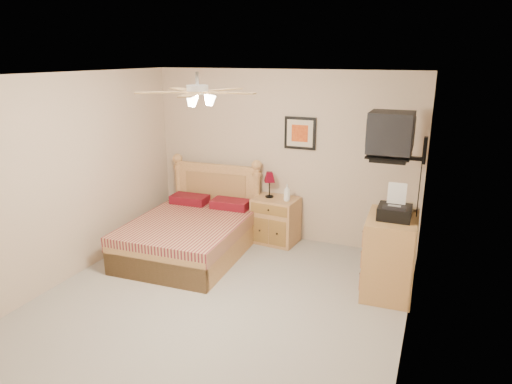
% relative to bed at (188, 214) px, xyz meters
% --- Properties ---
extents(floor, '(4.50, 4.50, 0.00)m').
position_rel_bed_xyz_m(floor, '(0.96, -1.12, -0.61)').
color(floor, gray).
rests_on(floor, ground).
extents(ceiling, '(4.00, 4.50, 0.04)m').
position_rel_bed_xyz_m(ceiling, '(0.96, -1.12, 1.89)').
color(ceiling, white).
rests_on(ceiling, ground).
extents(wall_back, '(4.00, 0.04, 2.50)m').
position_rel_bed_xyz_m(wall_back, '(0.96, 1.13, 0.64)').
color(wall_back, '#C4AB90').
rests_on(wall_back, ground).
extents(wall_front, '(4.00, 0.04, 2.50)m').
position_rel_bed_xyz_m(wall_front, '(0.96, -3.37, 0.64)').
color(wall_front, '#C4AB90').
rests_on(wall_front, ground).
extents(wall_left, '(0.04, 4.50, 2.50)m').
position_rel_bed_xyz_m(wall_left, '(-1.04, -1.12, 0.64)').
color(wall_left, '#C4AB90').
rests_on(wall_left, ground).
extents(wall_right, '(0.04, 4.50, 2.50)m').
position_rel_bed_xyz_m(wall_right, '(2.96, -1.12, 0.64)').
color(wall_right, '#C4AB90').
rests_on(wall_right, ground).
extents(bed, '(1.50, 1.93, 1.21)m').
position_rel_bed_xyz_m(bed, '(0.00, 0.00, 0.00)').
color(bed, '#A67842').
rests_on(bed, ground).
extents(nightstand, '(0.67, 0.53, 0.68)m').
position_rel_bed_xyz_m(nightstand, '(0.96, 0.88, -0.27)').
color(nightstand, '#A57D48').
rests_on(nightstand, ground).
extents(table_lamp, '(0.26, 0.26, 0.38)m').
position_rel_bed_xyz_m(table_lamp, '(0.85, 0.91, 0.26)').
color(table_lamp, '#55000F').
rests_on(table_lamp, nightstand).
extents(lotion_bottle, '(0.12, 0.12, 0.24)m').
position_rel_bed_xyz_m(lotion_bottle, '(1.14, 0.83, 0.20)').
color(lotion_bottle, white).
rests_on(lotion_bottle, nightstand).
extents(framed_picture, '(0.46, 0.04, 0.46)m').
position_rel_bed_xyz_m(framed_picture, '(1.23, 1.11, 1.01)').
color(framed_picture, black).
rests_on(framed_picture, wall_back).
extents(dresser, '(0.58, 0.82, 0.94)m').
position_rel_bed_xyz_m(dresser, '(2.69, -0.04, -0.14)').
color(dresser, '#AE8543').
rests_on(dresser, ground).
extents(fax_machine, '(0.36, 0.38, 0.38)m').
position_rel_bed_xyz_m(fax_machine, '(2.70, -0.08, 0.52)').
color(fax_machine, black).
rests_on(fax_machine, dresser).
extents(magazine_lower, '(0.23, 0.29, 0.02)m').
position_rel_bed_xyz_m(magazine_lower, '(2.70, 0.27, 0.34)').
color(magazine_lower, beige).
rests_on(magazine_lower, dresser).
extents(magazine_upper, '(0.28, 0.33, 0.02)m').
position_rel_bed_xyz_m(magazine_upper, '(2.72, 0.30, 0.37)').
color(magazine_upper, tan).
rests_on(magazine_upper, magazine_lower).
extents(wall_tv, '(0.56, 0.46, 0.58)m').
position_rel_bed_xyz_m(wall_tv, '(2.71, 0.22, 1.20)').
color(wall_tv, black).
rests_on(wall_tv, wall_right).
extents(ceiling_fan, '(1.14, 1.14, 0.28)m').
position_rel_bed_xyz_m(ceiling_fan, '(0.96, -1.32, 1.75)').
color(ceiling_fan, silver).
rests_on(ceiling_fan, ceiling).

